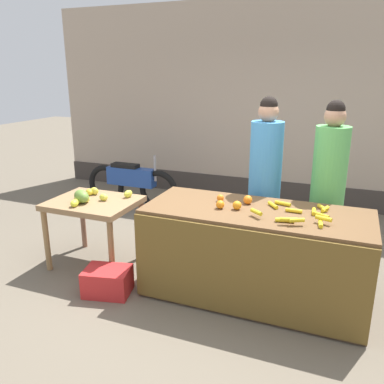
{
  "coord_description": "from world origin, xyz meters",
  "views": [
    {
      "loc": [
        1.2,
        -3.42,
        2.11
      ],
      "look_at": [
        -0.23,
        0.15,
        0.93
      ],
      "focal_mm": 37.3,
      "sensor_mm": 36.0,
      "label": 1
    }
  ],
  "objects_px": {
    "parked_motorcycle": "(131,183)",
    "produce_crate": "(108,281)",
    "produce_sack": "(176,232)",
    "vendor_woman_blue_shirt": "(265,184)",
    "vendor_woman_green_shirt": "(327,191)"
  },
  "relations": [
    {
      "from": "parked_motorcycle",
      "to": "produce_crate",
      "type": "distance_m",
      "value": 2.62
    },
    {
      "from": "produce_crate",
      "to": "produce_sack",
      "type": "distance_m",
      "value": 1.15
    },
    {
      "from": "vendor_woman_blue_shirt",
      "to": "vendor_woman_green_shirt",
      "type": "distance_m",
      "value": 0.64
    },
    {
      "from": "vendor_woman_green_shirt",
      "to": "parked_motorcycle",
      "type": "distance_m",
      "value": 3.24
    },
    {
      "from": "vendor_woman_blue_shirt",
      "to": "parked_motorcycle",
      "type": "xyz_separation_m",
      "value": [
        -2.35,
        1.2,
        -0.54
      ]
    },
    {
      "from": "vendor_woman_blue_shirt",
      "to": "produce_crate",
      "type": "bearing_deg",
      "value": -137.18
    },
    {
      "from": "produce_crate",
      "to": "vendor_woman_green_shirt",
      "type": "bearing_deg",
      "value": 32.65
    },
    {
      "from": "produce_crate",
      "to": "produce_sack",
      "type": "bearing_deg",
      "value": 77.63
    },
    {
      "from": "vendor_woman_blue_shirt",
      "to": "produce_crate",
      "type": "distance_m",
      "value": 1.9
    },
    {
      "from": "vendor_woman_blue_shirt",
      "to": "parked_motorcycle",
      "type": "relative_size",
      "value": 1.16
    },
    {
      "from": "vendor_woman_blue_shirt",
      "to": "vendor_woman_green_shirt",
      "type": "relative_size",
      "value": 1.01
    },
    {
      "from": "vendor_woman_green_shirt",
      "to": "produce_crate",
      "type": "bearing_deg",
      "value": -147.35
    },
    {
      "from": "vendor_woman_green_shirt",
      "to": "produce_crate",
      "type": "height_order",
      "value": "vendor_woman_green_shirt"
    },
    {
      "from": "parked_motorcycle",
      "to": "produce_sack",
      "type": "distance_m",
      "value": 1.83
    },
    {
      "from": "vendor_woman_blue_shirt",
      "to": "parked_motorcycle",
      "type": "height_order",
      "value": "vendor_woman_blue_shirt"
    }
  ]
}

